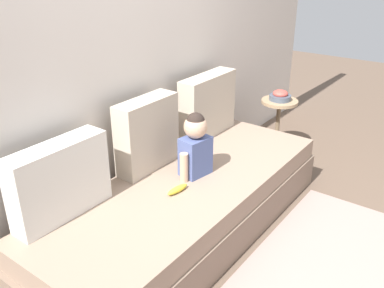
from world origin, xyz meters
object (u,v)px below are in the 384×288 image
at_px(couch, 187,207).
at_px(throw_pillow_left, 60,181).
at_px(throw_pillow_center, 147,134).
at_px(toddler, 195,144).
at_px(banana, 177,189).
at_px(side_table, 279,113).
at_px(throw_pillow_right, 208,105).
at_px(fruit_bowl, 280,96).

height_order(couch, throw_pillow_left, throw_pillow_left).
height_order(couch, throw_pillow_center, throw_pillow_center).
height_order(throw_pillow_center, toddler, throw_pillow_center).
distance_m(couch, banana, 0.28).
height_order(couch, banana, banana).
bearing_deg(throw_pillow_center, couch, -90.00).
xyz_separation_m(banana, side_table, (1.73, 0.13, -0.03)).
distance_m(couch, throw_pillow_right, 0.93).
relative_size(throw_pillow_left, throw_pillow_center, 1.19).
distance_m(banana, fruit_bowl, 1.74).
bearing_deg(toddler, fruit_bowl, 3.06).
bearing_deg(throw_pillow_center, fruit_bowl, -8.96).
bearing_deg(couch, banana, -165.59).
bearing_deg(fruit_bowl, side_table, 180.00).
bearing_deg(banana, fruit_bowl, 4.31).
height_order(throw_pillow_center, banana, throw_pillow_center).
xyz_separation_m(throw_pillow_right, side_table, (0.85, -0.25, -0.26)).
height_order(throw_pillow_left, throw_pillow_right, throw_pillow_right).
relative_size(toddler, banana, 2.63).
bearing_deg(fruit_bowl, toddler, -176.94).
bearing_deg(fruit_bowl, throw_pillow_left, 173.85).
bearing_deg(toddler, couch, -173.31).
relative_size(throw_pillow_center, side_table, 0.95).
relative_size(throw_pillow_right, side_table, 1.12).
bearing_deg(banana, throw_pillow_center, 68.35).
distance_m(throw_pillow_left, fruit_bowl, 2.32).
height_order(couch, throw_pillow_right, throw_pillow_right).
xyz_separation_m(throw_pillow_left, throw_pillow_right, (1.46, 0.00, 0.03)).
bearing_deg(throw_pillow_left, toddler, -21.10).
distance_m(couch, throw_pillow_center, 0.57).
bearing_deg(side_table, toddler, -176.94).
distance_m(throw_pillow_center, toddler, 0.35).
xyz_separation_m(throw_pillow_center, side_table, (1.58, -0.25, -0.26)).
bearing_deg(throw_pillow_right, couch, -155.07).
relative_size(throw_pillow_center, throw_pillow_right, 0.85).
distance_m(throw_pillow_center, throw_pillow_right, 0.73).
distance_m(throw_pillow_left, throw_pillow_right, 1.46).
height_order(banana, fruit_bowl, fruit_bowl).
xyz_separation_m(couch, throw_pillow_left, (-0.73, 0.34, 0.43)).
height_order(throw_pillow_left, toddler, same).
bearing_deg(couch, throw_pillow_center, 90.00).
xyz_separation_m(couch, throw_pillow_right, (0.73, 0.34, 0.46)).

